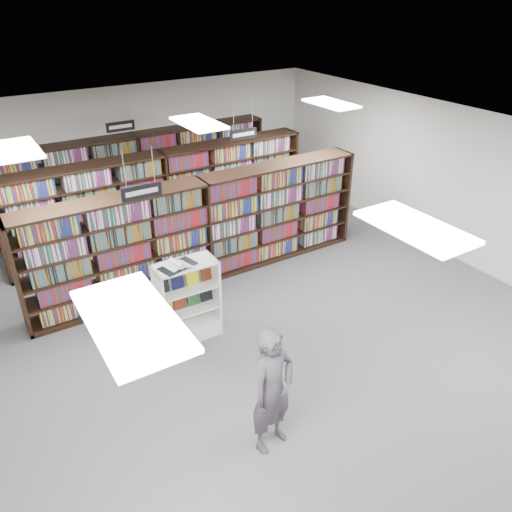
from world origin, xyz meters
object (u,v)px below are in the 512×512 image
bookshelf_row_near (205,230)px  endcap_display (188,311)px  open_book (177,265)px  shopper (273,390)px

bookshelf_row_near → endcap_display: 2.02m
open_book → shopper: (0.08, -2.61, -0.54)m
endcap_display → open_book: (-0.14, -0.06, 0.98)m
bookshelf_row_near → endcap_display: bearing=-125.9°
bookshelf_row_near → shopper: size_ratio=3.85×
bookshelf_row_near → endcap_display: bookshelf_row_near is taller
shopper → endcap_display: bearing=75.0°
bookshelf_row_near → shopper: (-1.20, -4.24, -0.14)m
open_book → shopper: bearing=-102.8°
open_book → shopper: size_ratio=0.35×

